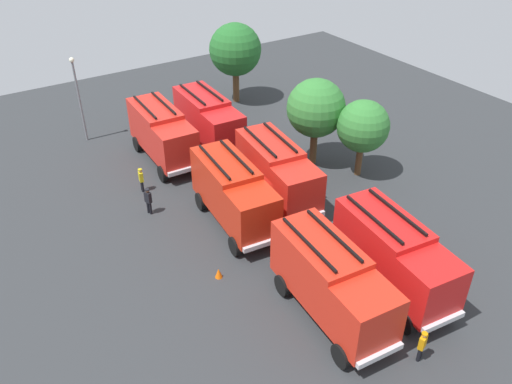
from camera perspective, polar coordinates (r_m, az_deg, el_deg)
ground_plane at (r=32.14m, az=-0.00°, el=-2.09°), size 55.61×55.61×0.00m
fire_truck_0 at (r=37.16m, az=-10.19°, el=6.42°), size 7.29×3.00×3.88m
fire_truck_1 at (r=29.98m, az=-2.46°, el=-0.02°), size 7.40×3.32×3.88m
fire_truck_2 at (r=24.36m, az=8.24°, el=-9.54°), size 7.38×3.24×3.88m
fire_truck_3 at (r=38.75m, az=-5.22°, el=7.97°), size 7.30×3.00×3.88m
fire_truck_4 at (r=32.04m, az=2.33°, el=2.35°), size 7.44×3.46×3.88m
fire_truck_5 at (r=26.40m, az=14.84°, el=-6.55°), size 7.42×3.39×3.88m
firefighter_0 at (r=28.58m, az=5.16°, el=-4.81°), size 0.35×0.47×1.81m
firefighter_1 at (r=24.26m, az=17.64°, el=-15.60°), size 0.37×0.48×1.61m
firefighter_2 at (r=32.07m, az=-11.66°, el=-0.83°), size 0.48×0.37×1.74m
firefighter_3 at (r=34.36m, az=-12.41°, el=1.41°), size 0.45×0.30×1.63m
tree_0 at (r=45.47m, az=-2.28°, el=15.22°), size 4.39×4.39×6.81m
tree_1 at (r=35.60m, az=6.56°, el=9.05°), size 3.97×3.97×6.15m
tree_2 at (r=34.82m, az=11.59°, el=7.01°), size 3.45×3.45×5.34m
traffic_cone_0 at (r=27.37m, az=-4.09°, el=-8.80°), size 0.39×0.39×0.56m
lamppost at (r=40.78m, az=-18.81°, el=10.15°), size 0.36×0.36×6.46m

